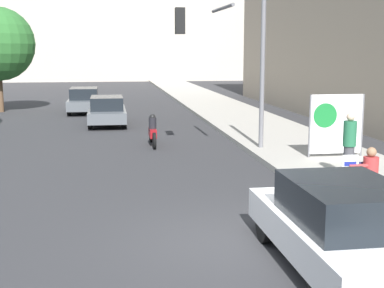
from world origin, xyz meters
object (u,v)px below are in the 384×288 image
Objects in this scene: jogger_on_sidewalk at (349,145)px; car_on_road_nearest at (107,111)px; car_on_road_midblock at (84,100)px; parked_car_curbside at (341,226)px; protest_banner at (336,124)px; motorcycle_on_road at (153,132)px; traffic_light_pole at (230,48)px; seated_protester at (371,172)px.

jogger_on_sidewalk is 14.16m from car_on_road_nearest.
parked_car_curbside is at bearing -77.99° from car_on_road_midblock.
protest_banner is 6.71m from motorcycle_on_road.
parked_car_curbside is 24.10m from car_on_road_midblock.
traffic_light_pole is 4.36m from motorcycle_on_road.
traffic_light_pole is (-2.16, 4.69, 2.51)m from jogger_on_sidewalk.
parked_car_curbside is (-2.59, -5.30, -0.32)m from jogger_on_sidewalk.
parked_car_curbside is (-2.13, -3.18, -0.07)m from seated_protester.
seated_protester is 7.55m from traffic_light_pole.
jogger_on_sidewalk is at bearing -106.73° from protest_banner.
seated_protester is 9.69m from motorcycle_on_road.
parked_car_curbside is 12.10m from motorcycle_on_road.
jogger_on_sidewalk is 0.37× the size of car_on_road_midblock.
seated_protester is 0.26× the size of car_on_road_midblock.
traffic_light_pole is 9.44m from car_on_road_nearest.
motorcycle_on_road is (1.68, -6.06, -0.17)m from car_on_road_nearest.
traffic_light_pole is 1.13× the size of car_on_road_nearest.
protest_banner is 8.78m from parked_car_curbside.
car_on_road_midblock is at bearing 103.14° from car_on_road_nearest.
car_on_road_nearest is at bearing 117.36° from traffic_light_pole.
car_on_road_nearest is at bearing 125.71° from protest_banner.
traffic_light_pole is at bearing -30.35° from jogger_on_sidewalk.
parked_car_curbside is at bearing -78.35° from car_on_road_nearest.
car_on_road_nearest reaches higher than seated_protester.
motorcycle_on_road is (-2.46, 1.93, -3.04)m from traffic_light_pole.
protest_banner reaches higher than car_on_road_nearest.
seated_protester is 0.69× the size of jogger_on_sidewalk.
motorcycle_on_road is at bearing 124.60° from seated_protester.
seated_protester is at bearing -104.75° from protest_banner.
protest_banner reaches higher than motorcycle_on_road.
car_on_road_midblock is 12.02m from motorcycle_on_road.
seated_protester is 0.27× the size of car_on_road_nearest.
car_on_road_midblock is (-1.30, 5.59, 0.03)m from car_on_road_nearest.
traffic_light_pole is (-1.71, 6.81, 2.77)m from seated_protester.
protest_banner is at bearing 67.05° from parked_car_curbside.
traffic_light_pole reaches higher than parked_car_curbside.
parked_car_curbside is (-0.43, -9.99, -2.84)m from traffic_light_pole.
motorcycle_on_road is at bearing 141.80° from traffic_light_pole.
parked_car_curbside reaches higher than car_on_road_nearest.
protest_banner is 4.26m from traffic_light_pole.
car_on_road_nearest reaches higher than motorcycle_on_road.
car_on_road_midblock reaches higher than seated_protester.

